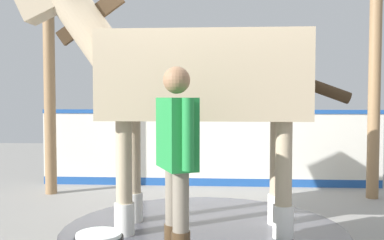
# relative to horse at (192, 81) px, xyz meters

# --- Properties ---
(ground_plane) EXTENTS (16.00, 16.00, 0.02)m
(ground_plane) POSITION_rel_horse_xyz_m (-0.29, 0.22, -1.54)
(ground_plane) COLOR gray
(wet_patch) EXTENTS (2.94, 2.94, 0.00)m
(wet_patch) POSITION_rel_horse_xyz_m (0.00, 0.13, -1.53)
(wet_patch) COLOR #4C4C54
(wet_patch) RESTS_ON ground
(barrier_wall) EXTENTS (0.15, 5.20, 1.18)m
(barrier_wall) POSITION_rel_horse_xyz_m (-2.26, 0.15, -0.99)
(barrier_wall) COLOR silver
(barrier_wall) RESTS_ON ground
(roof_post_near) EXTENTS (0.16, 0.16, 2.80)m
(roof_post_near) POSITION_rel_horse_xyz_m (-1.59, -2.08, -0.14)
(roof_post_near) COLOR olive
(roof_post_near) RESTS_ON ground
(roof_post_far) EXTENTS (0.16, 0.16, 2.80)m
(roof_post_far) POSITION_rel_horse_xyz_m (-1.54, 2.37, -0.14)
(roof_post_far) COLOR olive
(roof_post_far) RESTS_ON ground
(horse) EXTENTS (0.89, 3.44, 2.69)m
(horse) POSITION_rel_horse_xyz_m (0.00, 0.00, 0.00)
(horse) COLOR tan
(horse) RESTS_ON ground
(handler) EXTENTS (0.61, 0.38, 1.61)m
(handler) POSITION_rel_horse_xyz_m (1.04, -0.06, -0.61)
(handler) COLOR #47331E
(handler) RESTS_ON ground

